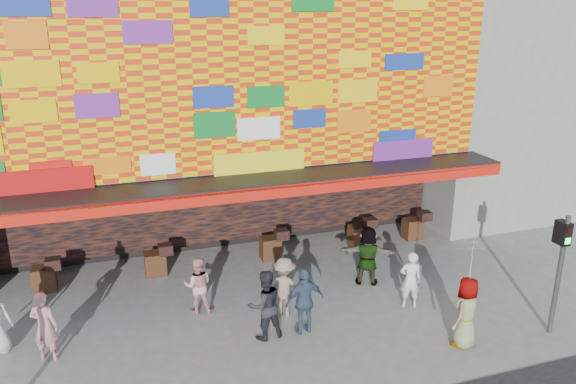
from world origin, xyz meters
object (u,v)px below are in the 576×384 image
object	(u,v)px
ped_e	(305,301)
ped_g	(466,312)
parasol	(472,260)
ped_d	(284,287)
ped_h	(410,280)
ped_c	(265,305)
ped_f	(368,256)
ped_i	(198,285)
ped_b	(44,326)
signal_right	(561,262)

from	to	relation	value
ped_e	ped_g	world-z (taller)	ped_g
parasol	ped_g	bearing A→B (deg)	0.00
ped_d	ped_h	size ratio (longest dim) A/B	1.02
ped_c	ped_f	xyz separation A→B (m)	(3.49, 1.72, -0.01)
ped_g	ped_i	size ratio (longest dim) A/B	1.14
ped_d	ped_i	distance (m)	2.20
ped_c	ped_i	xyz separation A→B (m)	(-1.28, 1.68, -0.11)
ped_b	ped_h	distance (m)	8.80
ped_c	ped_h	bearing A→B (deg)	176.44
ped_f	ped_h	world-z (taller)	ped_f
signal_right	ped_f	size ratio (longest dim) A/B	1.76
ped_e	ped_g	xyz separation A→B (m)	(3.31, -1.67, 0.01)
ped_b	ped_e	xyz separation A→B (m)	(5.77, -0.78, 0.01)
ped_c	ped_f	bearing A→B (deg)	-160.19
signal_right	ped_e	world-z (taller)	signal_right
parasol	ped_c	bearing A→B (deg)	157.64
ped_i	ped_h	bearing A→B (deg)	176.71
ped_h	parasol	size ratio (longest dim) A/B	0.82
ped_d	ped_e	world-z (taller)	ped_e
signal_right	ped_f	xyz separation A→B (m)	(-3.09, 3.67, -1.01)
ped_c	ped_d	bearing A→B (deg)	-139.02
ped_i	parasol	xyz separation A→B (m)	(5.55, -3.43, 1.42)
ped_i	ped_c	bearing A→B (deg)	139.88
ped_e	parasol	xyz separation A→B (m)	(3.31, -1.67, 1.32)
ped_g	ped_d	bearing A→B (deg)	-66.62
signal_right	ped_g	xyz separation A→B (m)	(-2.31, 0.20, -1.01)
ped_d	ped_e	bearing A→B (deg)	131.37
ped_d	ped_f	bearing A→B (deg)	-133.89
signal_right	ped_c	distance (m)	6.93
ped_e	ped_h	bearing A→B (deg)	178.26
ped_d	ped_h	xyz separation A→B (m)	(3.23, -0.60, -0.02)
signal_right	parasol	bearing A→B (deg)	175.02
ped_g	ped_i	world-z (taller)	ped_g
ped_d	ped_g	distance (m)	4.36
signal_right	ped_h	world-z (taller)	signal_right
ped_h	ped_i	distance (m)	5.45
ped_g	parasol	size ratio (longest dim) A/B	0.91
ped_d	ped_g	world-z (taller)	ped_g
ped_c	ped_d	xyz separation A→B (m)	(0.74, 0.80, -0.07)
ped_c	ped_h	world-z (taller)	ped_c
ped_b	ped_d	world-z (taller)	ped_b
ped_c	parasol	xyz separation A→B (m)	(4.27, -1.76, 1.30)
ped_c	ped_i	distance (m)	2.12
ped_e	parasol	size ratio (longest dim) A/B	0.90
ped_d	ped_e	xyz separation A→B (m)	(0.22, -0.89, 0.06)
signal_right	ped_f	bearing A→B (deg)	130.05
ped_c	ped_e	size ratio (longest dim) A/B	1.02
signal_right	ped_h	xyz separation A→B (m)	(-2.61, 2.15, -1.09)
signal_right	ped_g	world-z (taller)	signal_right
ped_h	ped_i	xyz separation A→B (m)	(-5.25, 1.48, -0.02)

